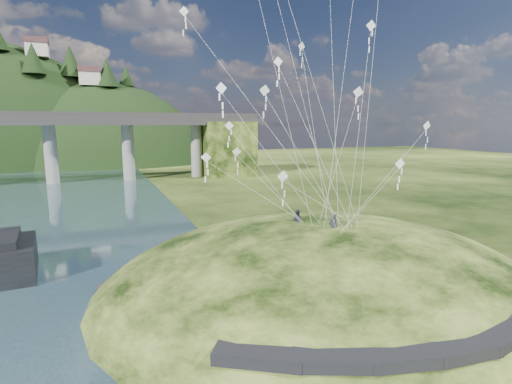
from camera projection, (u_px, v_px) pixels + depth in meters
name	position (u px, v px, depth m)	size (l,w,h in m)	color
ground	(234.00, 314.00, 26.39)	(320.00, 320.00, 0.00)	black
grass_hill	(322.00, 303.00, 31.42)	(36.00, 32.00, 13.00)	black
footpath	(438.00, 334.00, 19.88)	(22.29, 5.84, 0.83)	black
wooden_dock	(180.00, 276.00, 32.06)	(12.37, 3.77, 0.87)	#3B1E18
kite_flyers	(310.00, 211.00, 30.25)	(2.42, 3.62, 1.99)	#242831
kite_swarm	(295.00, 66.00, 29.42)	(17.42, 16.69, 19.99)	white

